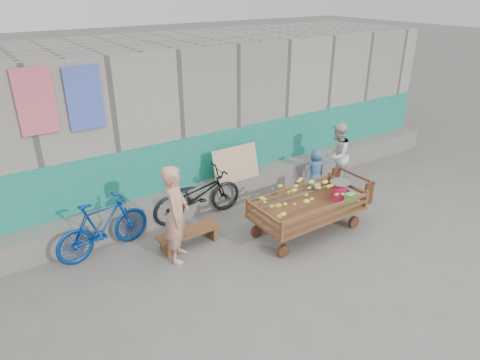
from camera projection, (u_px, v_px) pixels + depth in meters
ground at (296, 258)px, 6.90m from camera, size 80.00×80.00×0.00m
building_wall at (178, 112)px, 9.34m from camera, size 12.00×3.50×3.00m
banana_cart at (307, 201)px, 7.34m from camera, size 2.15×0.98×0.92m
bench at (189, 235)px, 7.17m from camera, size 1.08×0.32×0.27m
vendor_man at (176, 214)px, 6.57m from camera, size 0.65×0.70×1.61m
woman at (337, 155)px, 9.05m from camera, size 0.85×0.78×1.42m
child at (315, 169)px, 9.04m from camera, size 0.48×0.36×0.89m
bicycle_dark at (198, 195)px, 7.92m from camera, size 1.78×0.69×0.92m
bicycle_blue at (103, 226)px, 6.87m from camera, size 1.64×0.69×0.95m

